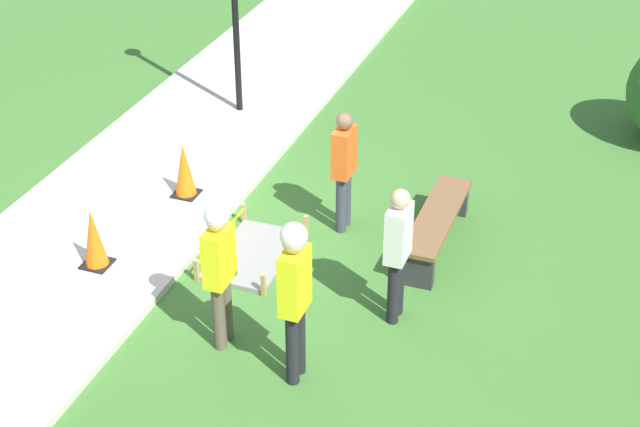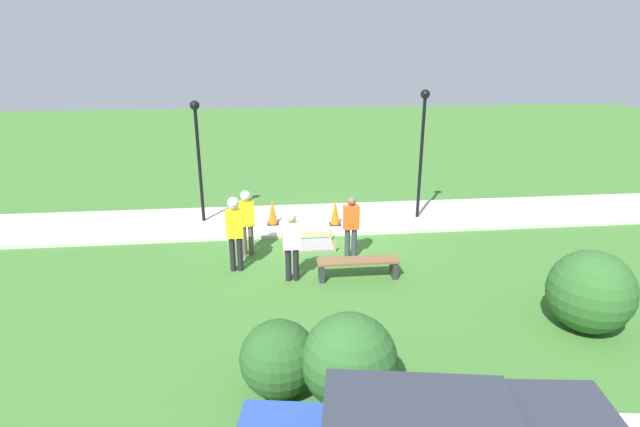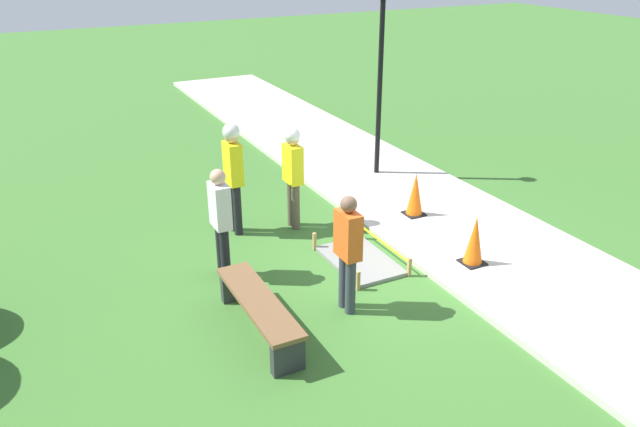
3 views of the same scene
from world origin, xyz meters
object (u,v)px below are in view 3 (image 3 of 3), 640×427
object	(u,v)px
worker_assistant	(233,168)
lamppost_near	(381,54)
traffic_cone_near_patch	(475,241)
park_bench	(259,308)
bystander_in_gray_shirt	(221,218)
bystander_in_orange_shirt	(348,248)
worker_supervisor	(293,169)
traffic_cone_far_patch	(415,194)

from	to	relation	value
worker_assistant	lamppost_near	xyz separation A→B (m)	(1.20, -3.52, 1.37)
traffic_cone_near_patch	park_bench	xyz separation A→B (m)	(-0.08, 3.48, -0.13)
bystander_in_gray_shirt	bystander_in_orange_shirt	bearing A→B (deg)	-143.52
bystander_in_gray_shirt	lamppost_near	distance (m)	5.15
worker_supervisor	lamppost_near	distance (m)	3.29
traffic_cone_near_patch	bystander_in_gray_shirt	xyz separation A→B (m)	(1.49, 3.41, 0.47)
worker_supervisor	bystander_in_gray_shirt	world-z (taller)	worker_supervisor
traffic_cone_far_patch	lamppost_near	xyz separation A→B (m)	(2.14, -0.54, 2.05)
worker_supervisor	bystander_in_gray_shirt	bearing A→B (deg)	123.83
bystander_in_orange_shirt	lamppost_near	world-z (taller)	lamppost_near
park_bench	worker_assistant	xyz separation A→B (m)	(2.91, -0.75, 0.81)
park_bench	bystander_in_orange_shirt	xyz separation A→B (m)	(-0.03, -1.25, 0.58)
park_bench	lamppost_near	bearing A→B (deg)	-46.10
traffic_cone_near_patch	park_bench	world-z (taller)	traffic_cone_near_patch
bystander_in_orange_shirt	bystander_in_gray_shirt	size ratio (longest dim) A/B	0.98
worker_supervisor	worker_assistant	xyz separation A→B (m)	(0.25, 0.95, 0.10)
traffic_cone_near_patch	worker_assistant	xyz separation A→B (m)	(2.83, 2.73, 0.68)
park_bench	worker_supervisor	size ratio (longest dim) A/B	1.10
bystander_in_orange_shirt	lamppost_near	bearing A→B (deg)	-36.10
worker_supervisor	park_bench	bearing A→B (deg)	147.37
worker_assistant	bystander_in_orange_shirt	distance (m)	2.99
traffic_cone_far_patch	park_bench	xyz separation A→B (m)	(-1.97, 3.73, -0.13)
traffic_cone_far_patch	bystander_in_orange_shirt	bearing A→B (deg)	128.86
traffic_cone_far_patch	lamppost_near	distance (m)	3.01
traffic_cone_near_patch	bystander_in_orange_shirt	world-z (taller)	bystander_in_orange_shirt
traffic_cone_near_patch	traffic_cone_far_patch	bearing A→B (deg)	-7.45
worker_assistant	bystander_in_gray_shirt	bearing A→B (deg)	153.13
park_bench	bystander_in_gray_shirt	world-z (taller)	bystander_in_gray_shirt
park_bench	worker_assistant	world-z (taller)	worker_assistant
bystander_in_orange_shirt	bystander_in_gray_shirt	bearing A→B (deg)	36.48
lamppost_near	park_bench	bearing A→B (deg)	133.90
traffic_cone_near_patch	park_bench	distance (m)	3.48
bystander_in_orange_shirt	bystander_in_gray_shirt	world-z (taller)	bystander_in_gray_shirt
bystander_in_gray_shirt	park_bench	bearing A→B (deg)	177.48
bystander_in_orange_shirt	bystander_in_gray_shirt	xyz separation A→B (m)	(1.60, 1.18, 0.02)
worker_supervisor	bystander_in_orange_shirt	world-z (taller)	worker_supervisor
bystander_in_orange_shirt	park_bench	bearing A→B (deg)	88.55
traffic_cone_near_patch	lamppost_near	size ratio (longest dim) A/B	0.21
traffic_cone_far_patch	park_bench	size ratio (longest dim) A/B	0.39
park_bench	bystander_in_orange_shirt	world-z (taller)	bystander_in_orange_shirt
traffic_cone_near_patch	worker_supervisor	size ratio (longest dim) A/B	0.43
worker_supervisor	worker_assistant	size ratio (longest dim) A/B	0.93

